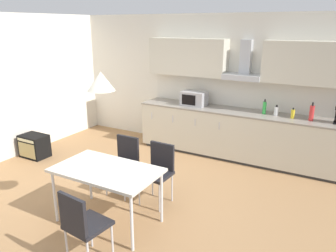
% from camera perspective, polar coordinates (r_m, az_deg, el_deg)
% --- Properties ---
extents(ground_plane, '(8.72, 7.68, 0.02)m').
position_cam_1_polar(ground_plane, '(5.08, -6.15, -12.12)').
color(ground_plane, '#9E754C').
extents(wall_back, '(6.98, 0.10, 2.68)m').
position_cam_1_polar(wall_back, '(6.82, 6.28, 7.61)').
color(wall_back, silver).
rests_on(wall_back, ground_plane).
extents(kitchen_counter, '(3.92, 0.68, 0.93)m').
position_cam_1_polar(kitchen_counter, '(6.39, 11.93, -1.41)').
color(kitchen_counter, '#333333').
rests_on(kitchen_counter, ground_plane).
extents(backsplash_tile, '(3.90, 0.02, 0.55)m').
position_cam_1_polar(backsplash_tile, '(6.50, 13.18, 5.52)').
color(backsplash_tile, silver).
rests_on(backsplash_tile, kitchen_counter).
extents(upper_wall_cabinets, '(3.90, 0.40, 0.72)m').
position_cam_1_polar(upper_wall_cabinets, '(6.25, 13.17, 11.08)').
color(upper_wall_cabinets, beige).
extents(microwave, '(0.48, 0.35, 0.28)m').
position_cam_1_polar(microwave, '(6.54, 4.56, 4.81)').
color(microwave, '#ADADB2').
rests_on(microwave, kitchen_counter).
extents(bottle_red, '(0.08, 0.08, 0.31)m').
position_cam_1_polar(bottle_red, '(5.98, 23.75, 2.11)').
color(bottle_red, red).
rests_on(bottle_red, kitchen_counter).
extents(bottle_green, '(0.06, 0.06, 0.27)m').
position_cam_1_polar(bottle_green, '(6.14, 16.45, 3.09)').
color(bottle_green, green).
rests_on(bottle_green, kitchen_counter).
extents(bottle_yellow, '(0.06, 0.06, 0.19)m').
position_cam_1_polar(bottle_yellow, '(6.01, 20.90, 1.99)').
color(bottle_yellow, yellow).
rests_on(bottle_yellow, kitchen_counter).
extents(bottle_white, '(0.08, 0.08, 0.19)m').
position_cam_1_polar(bottle_white, '(6.11, 18.34, 2.50)').
color(bottle_white, white).
rests_on(bottle_white, kitchen_counter).
extents(dining_table, '(1.33, 0.78, 0.75)m').
position_cam_1_polar(dining_table, '(4.21, -10.65, -8.00)').
color(dining_table, silver).
rests_on(dining_table, ground_plane).
extents(chair_far_right, '(0.41, 0.41, 0.87)m').
position_cam_1_polar(chair_far_right, '(4.69, -1.64, -7.21)').
color(chair_far_right, black).
rests_on(chair_far_right, ground_plane).
extents(chair_far_left, '(0.40, 0.40, 0.87)m').
position_cam_1_polar(chair_far_left, '(5.00, -7.58, -5.77)').
color(chair_far_left, black).
rests_on(chair_far_left, ground_plane).
extents(chair_near_right, '(0.44, 0.44, 0.87)m').
position_cam_1_polar(chair_near_right, '(3.63, -14.82, -15.80)').
color(chair_near_right, black).
rests_on(chair_near_right, ground_plane).
extents(guitar_amp, '(0.52, 0.37, 0.44)m').
position_cam_1_polar(guitar_amp, '(6.87, -22.25, -3.23)').
color(guitar_amp, black).
rests_on(guitar_amp, ground_plane).
extents(pendant_lamp, '(0.32, 0.32, 0.22)m').
position_cam_1_polar(pendant_lamp, '(3.87, -11.60, 7.64)').
color(pendant_lamp, silver).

